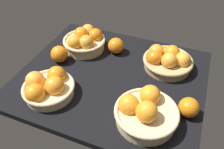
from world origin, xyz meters
The scene contains 8 objects.
market_tray centered at (0.00, 0.00, 1.50)cm, with size 84.00×72.00×3.00cm, color black.
basket_near_right centered at (21.29, -15.10, 7.91)cm, with size 22.22×22.22×11.77cm.
basket_far_right centered at (20.55, 20.74, 7.11)cm, with size 21.95×21.95×10.26cm.
basket_far_left centered at (-20.79, 18.95, 7.63)cm, with size 24.06×24.06×12.39cm.
basket_near_left centered at (-22.13, -15.71, 7.14)cm, with size 23.72×23.72×10.42cm.
loose_orange_front_gap centered at (28.09, -0.77, 7.17)cm, with size 8.33×8.33×8.33cm, color orange.
loose_orange_back_gap centered at (4.95, -18.05, 7.10)cm, with size 8.20×8.20×8.20cm, color orange.
loose_orange_side_gap centered at (-35.66, 10.19, 6.96)cm, with size 7.92×7.92×7.92cm, color orange.
Camera 1 is at (-29.73, 74.00, 73.97)cm, focal length 36.76 mm.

